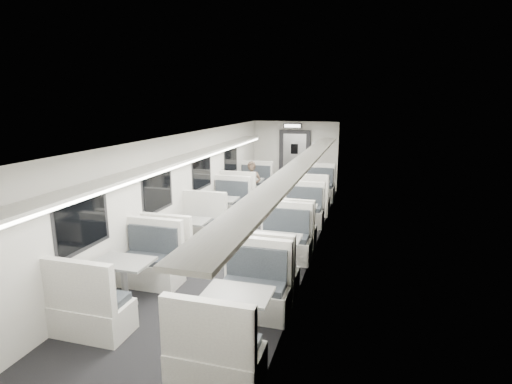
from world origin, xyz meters
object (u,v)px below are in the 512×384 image
Objects in this scene: booth_left_b at (220,212)px; booth_right_a at (313,194)px; booth_left_a at (248,191)px; booth_right_c at (276,256)px; booth_right_d at (238,318)px; booth_left_c at (189,236)px; exit_sign at (293,126)px; booth_right_b at (298,220)px; booth_left_d at (125,283)px; vestibule_door at (294,160)px; passenger at (252,187)px.

booth_right_a is at bearing 51.78° from booth_left_b.
booth_left_b is at bearing -90.00° from booth_left_a.
booth_right_d is (0.00, -2.17, -0.01)m from booth_right_c.
exit_sign is at bearing 80.73° from booth_left_c.
booth_right_c reaches higher than booth_left_b.
exit_sign is (1.00, 1.93, 1.89)m from booth_left_a.
booth_right_c is at bearing -67.54° from booth_left_a.
booth_left_a is 1.06× the size of booth_right_b.
booth_right_c reaches higher than booth_right_d.
booth_left_c is at bearing 90.00° from booth_left_d.
booth_left_c is 0.97× the size of vestibule_door.
booth_left_d reaches higher than booth_right_b.
booth_left_c is (0.00, -4.20, -0.03)m from booth_left_a.
vestibule_door is at bearing 67.53° from booth_left_a.
booth_left_d is at bearing -90.00° from booth_left_c.
booth_right_a reaches higher than booth_left_d.
booth_right_c reaches higher than booth_left_c.
booth_left_b reaches higher than booth_right_b.
booth_right_c is 1.47× the size of passenger.
booth_left_b is 4.93m from vestibule_door.
booth_left_b is 1.83m from booth_left_c.
exit_sign is at bearing 76.89° from booth_left_b.
booth_right_a is 1.04× the size of vestibule_door.
booth_left_b is at bearing -103.11° from exit_sign.
booth_left_b is at bearing 90.00° from booth_left_d.
booth_left_a is 1.01× the size of booth_right_a.
exit_sign reaches higher than booth_left_b.
booth_left_b is at bearing 113.32° from booth_right_d.
booth_right_c is (2.00, -2.47, 0.01)m from booth_left_b.
booth_left_c is 0.95× the size of booth_right_c.
exit_sign is (1.00, 4.30, 1.90)m from booth_left_b.
booth_left_b is 0.98× the size of booth_right_c.
booth_right_b is 0.98× the size of booth_right_d.
booth_left_b is at bearing 128.98° from booth_right_c.
booth_right_b is 4.51m from booth_right_d.
passenger is 3.37m from vestibule_door.
passenger is (0.39, 3.32, 0.36)m from booth_left_c.
booth_left_d is 1.00× the size of booth_right_d.
booth_left_a reaches higher than booth_right_a.
booth_left_d is 0.97× the size of booth_right_a.
booth_right_d is at bearing -74.06° from booth_left_a.
booth_left_d is 6.98m from booth_right_a.
booth_left_c is at bearing -98.60° from vestibule_door.
booth_right_a reaches higher than booth_right_b.
booth_right_c is at bearing 39.99° from booth_left_d.
vestibule_door is (-1.00, 2.24, 0.65)m from booth_right_a.
booth_left_b is 1.58m from passenger.
booth_right_b is 0.96× the size of booth_right_c.
passenger reaches higher than booth_left_b.
booth_right_a is at bearing 90.00° from booth_right_c.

